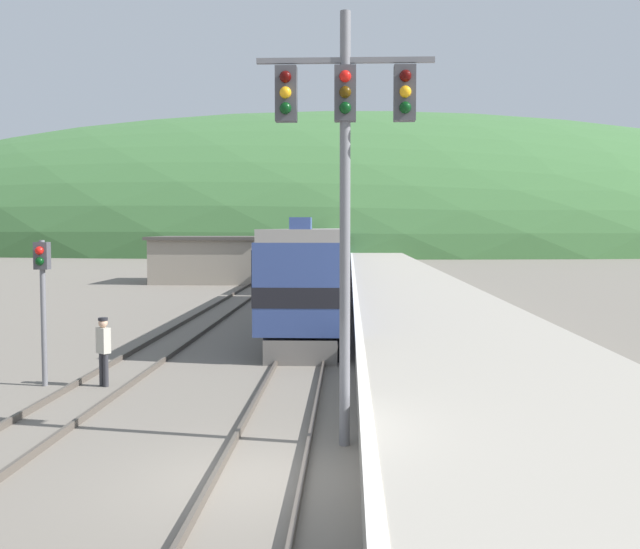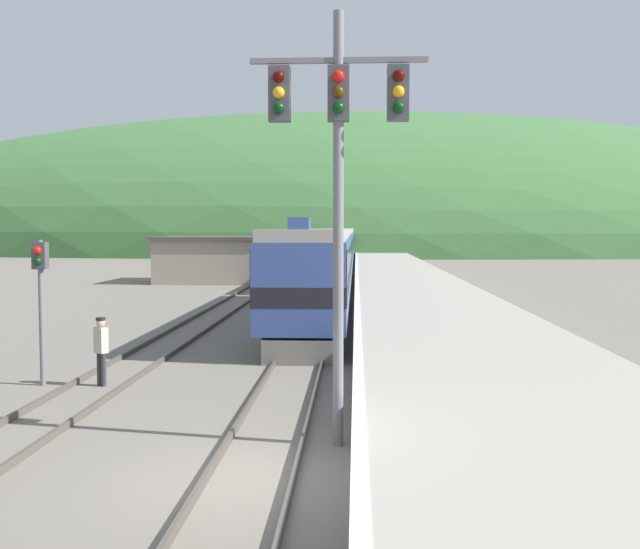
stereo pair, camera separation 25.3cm
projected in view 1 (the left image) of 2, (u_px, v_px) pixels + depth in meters
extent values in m
plane|color=slate|center=(259.00, 480.00, 12.32)|extent=(500.00, 500.00, 0.00)
cube|color=#4C443D|center=(329.00, 265.00, 82.15)|extent=(0.08, 180.00, 0.16)
cube|color=#4C443D|center=(342.00, 265.00, 82.10)|extent=(0.08, 180.00, 0.16)
cube|color=#4C443D|center=(284.00, 265.00, 82.35)|extent=(0.08, 180.00, 0.16)
cube|color=#4C443D|center=(297.00, 265.00, 82.29)|extent=(0.08, 180.00, 0.16)
cube|color=#9E9689|center=(392.00, 273.00, 61.96)|extent=(6.79, 140.00, 0.88)
cube|color=silver|center=(353.00, 267.00, 62.06)|extent=(0.24, 140.00, 0.01)
ellipsoid|color=#3D6B38|center=(342.00, 249.00, 147.83)|extent=(219.14, 98.61, 52.00)
cube|color=gray|center=(211.00, 261.00, 57.52)|extent=(8.03, 6.89, 3.27)
cube|color=#47423D|center=(211.00, 238.00, 57.41)|extent=(8.53, 7.39, 0.24)
cube|color=black|center=(316.00, 311.00, 33.40)|extent=(2.36, 20.67, 0.85)
cube|color=#334784|center=(316.00, 270.00, 33.28)|extent=(2.88, 21.99, 2.86)
cube|color=black|center=(316.00, 275.00, 33.30)|extent=(2.91, 22.01, 0.63)
cube|color=black|center=(316.00, 256.00, 33.24)|extent=(2.90, 20.67, 0.86)
cube|color=gray|center=(316.00, 233.00, 33.18)|extent=(2.71, 21.99, 0.40)
cube|color=black|center=(302.00, 268.00, 23.40)|extent=(2.92, 2.20, 1.14)
cube|color=#334784|center=(301.00, 223.00, 22.64)|extent=(0.64, 0.80, 0.36)
cube|color=slate|center=(300.00, 352.00, 22.63)|extent=(2.25, 0.40, 0.77)
cube|color=black|center=(330.00, 278.00, 56.18)|extent=(2.36, 20.59, 0.85)
cube|color=#334784|center=(330.00, 253.00, 56.07)|extent=(2.88, 21.91, 2.86)
cube|color=black|center=(330.00, 256.00, 56.08)|extent=(2.91, 21.93, 0.63)
cube|color=black|center=(330.00, 245.00, 56.03)|extent=(2.90, 20.59, 0.86)
cube|color=gray|center=(330.00, 231.00, 55.97)|extent=(2.71, 21.91, 0.40)
cube|color=black|center=(335.00, 263.00, 78.93)|extent=(2.36, 20.59, 0.85)
cube|color=#334784|center=(335.00, 246.00, 78.81)|extent=(2.88, 21.91, 2.86)
cube|color=black|center=(335.00, 248.00, 78.83)|extent=(2.91, 21.93, 0.63)
cube|color=black|center=(335.00, 240.00, 78.77)|extent=(2.90, 20.59, 0.86)
cube|color=gray|center=(335.00, 230.00, 78.71)|extent=(2.71, 21.91, 0.40)
cube|color=black|center=(338.00, 256.00, 101.67)|extent=(2.36, 20.59, 0.85)
cube|color=#334784|center=(338.00, 242.00, 101.56)|extent=(2.88, 21.91, 2.86)
cube|color=black|center=(338.00, 244.00, 101.57)|extent=(2.91, 21.93, 0.63)
cube|color=black|center=(338.00, 237.00, 101.52)|extent=(2.90, 20.59, 0.86)
cube|color=gray|center=(338.00, 230.00, 101.46)|extent=(2.71, 21.91, 0.40)
cylinder|color=slate|center=(345.00, 232.00, 14.03)|extent=(0.20, 0.20, 8.14)
cube|color=slate|center=(345.00, 60.00, 13.84)|extent=(3.30, 0.10, 0.10)
cube|color=#424247|center=(286.00, 94.00, 13.92)|extent=(0.40, 0.28, 1.02)
sphere|color=#3C0504|center=(285.00, 77.00, 13.73)|extent=(0.22, 0.22, 0.22)
sphere|color=orange|center=(285.00, 93.00, 13.75)|extent=(0.22, 0.22, 0.22)
sphere|color=black|center=(285.00, 108.00, 13.76)|extent=(0.22, 0.22, 0.22)
cube|color=#424247|center=(345.00, 94.00, 13.87)|extent=(0.40, 0.28, 1.02)
sphere|color=red|center=(345.00, 76.00, 13.68)|extent=(0.22, 0.22, 0.22)
sphere|color=#412C05|center=(345.00, 92.00, 13.70)|extent=(0.22, 0.22, 0.22)
sphere|color=black|center=(345.00, 108.00, 13.72)|extent=(0.22, 0.22, 0.22)
cube|color=#424247|center=(405.00, 93.00, 13.83)|extent=(0.40, 0.28, 1.02)
sphere|color=#3C0504|center=(405.00, 76.00, 13.64)|extent=(0.22, 0.22, 0.22)
sphere|color=orange|center=(405.00, 92.00, 13.66)|extent=(0.22, 0.22, 0.22)
sphere|color=black|center=(405.00, 107.00, 13.68)|extent=(0.22, 0.22, 0.22)
cylinder|color=slate|center=(43.00, 313.00, 19.53)|extent=(0.14, 0.14, 3.83)
cube|color=#424247|center=(42.00, 256.00, 19.44)|extent=(0.36, 0.28, 0.71)
sphere|color=red|center=(39.00, 251.00, 19.26)|extent=(0.22, 0.22, 0.22)
sphere|color=black|center=(39.00, 261.00, 19.27)|extent=(0.22, 0.22, 0.22)
cylinder|color=#2D2D33|center=(102.00, 369.00, 19.63)|extent=(0.14, 0.14, 0.87)
cylinder|color=#2D2D33|center=(106.00, 370.00, 19.52)|extent=(0.14, 0.14, 0.87)
cube|color=#B2AD9E|center=(103.00, 340.00, 19.53)|extent=(0.42, 0.39, 0.67)
sphere|color=tan|center=(103.00, 323.00, 19.50)|extent=(0.24, 0.24, 0.24)
cylinder|color=black|center=(103.00, 319.00, 19.49)|extent=(0.25, 0.25, 0.07)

